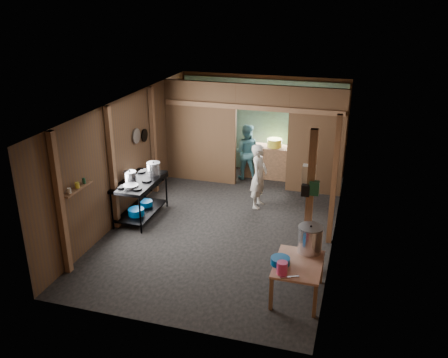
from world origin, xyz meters
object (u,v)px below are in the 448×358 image
(gas_range, at_px, (140,199))
(stock_pot, at_px, (310,240))
(stove_pot_large, at_px, (154,169))
(pink_bucket, at_px, (282,268))
(prep_table, at_px, (297,279))
(cook, at_px, (259,176))
(yellow_tub, at_px, (275,143))

(gas_range, height_order, stock_pot, stock_pot)
(stove_pot_large, xyz_separation_m, pink_bucket, (3.34, -2.69, -0.30))
(prep_table, distance_m, cook, 3.52)
(stove_pot_large, distance_m, pink_bucket, 4.29)
(gas_range, bearing_deg, pink_bucket, -33.12)
(prep_table, height_order, stock_pot, stock_pot)
(pink_bucket, xyz_separation_m, yellow_tub, (-1.18, 5.50, 0.24))
(gas_range, height_order, cook, cook)
(pink_bucket, relative_size, yellow_tub, 0.53)
(pink_bucket, bearing_deg, yellow_tub, 102.13)
(prep_table, relative_size, stock_pot, 2.13)
(prep_table, bearing_deg, yellow_tub, 105.12)
(stock_pot, height_order, pink_bucket, stock_pot)
(yellow_tub, bearing_deg, stove_pot_large, -127.46)
(yellow_tub, height_order, cook, cook)
(yellow_tub, distance_m, cook, 1.93)
(pink_bucket, bearing_deg, stock_pot, 67.68)
(stock_pot, relative_size, pink_bucket, 2.41)
(prep_table, relative_size, pink_bucket, 5.14)
(gas_range, xyz_separation_m, stove_pot_large, (0.17, 0.40, 0.57))
(stock_pot, bearing_deg, gas_range, 158.61)
(pink_bucket, bearing_deg, stove_pot_large, 141.17)
(stove_pot_large, relative_size, pink_bucket, 1.52)
(gas_range, height_order, yellow_tub, yellow_tub)
(prep_table, height_order, pink_bucket, pink_bucket)
(prep_table, relative_size, cook, 0.69)
(prep_table, xyz_separation_m, pink_bucket, (-0.20, -0.37, 0.41))
(stove_pot_large, relative_size, cook, 0.20)
(pink_bucket, relative_size, cook, 0.13)
(gas_range, relative_size, stove_pot_large, 4.86)
(cook, bearing_deg, yellow_tub, 5.66)
(gas_range, bearing_deg, stove_pot_large, 66.89)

